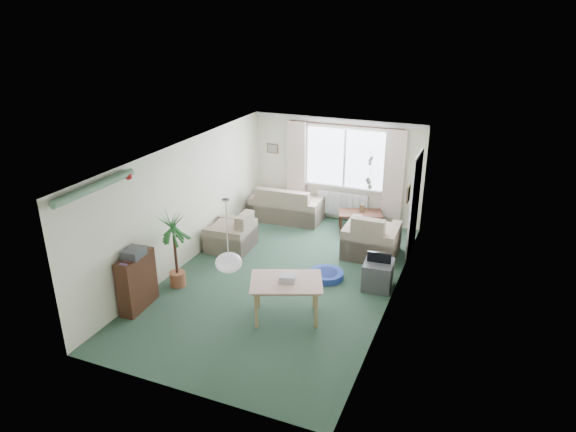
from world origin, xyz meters
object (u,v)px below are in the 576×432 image
at_px(pet_bed, 326,275).
at_px(armchair_left, 231,230).
at_px(coffee_table, 360,221).
at_px(tv_cube, 378,275).
at_px(dining_table, 286,300).
at_px(armchair_corner, 372,234).
at_px(bookshelf, 137,282).
at_px(sofa, 287,203).
at_px(houseplant, 175,250).

bearing_deg(pet_bed, armchair_left, 167.86).
relative_size(coffee_table, tv_cube, 1.74).
bearing_deg(armchair_left, pet_bed, 74.98).
bearing_deg(dining_table, pet_bed, 82.46).
distance_m(armchair_corner, dining_table, 2.85).
bearing_deg(pet_bed, tv_cube, 1.49).
height_order(armchair_corner, bookshelf, bookshelf).
height_order(sofa, dining_table, sofa).
relative_size(armchair_left, dining_table, 0.87).
xyz_separation_m(armchair_corner, tv_cube, (0.43, -1.25, -0.22)).
bearing_deg(dining_table, tv_cube, 52.60).
distance_m(bookshelf, pet_bed, 3.38).
distance_m(houseplant, dining_table, 2.25).
distance_m(bookshelf, dining_table, 2.48).
relative_size(armchair_corner, armchair_left, 1.16).
xyz_separation_m(dining_table, pet_bed, (0.20, 1.48, -0.26)).
height_order(houseplant, dining_table, houseplant).
distance_m(armchair_corner, tv_cube, 1.34).
xyz_separation_m(armchair_left, bookshelf, (-0.34, -2.61, 0.08)).
bearing_deg(coffee_table, pet_bed, -89.82).
xyz_separation_m(sofa, armchair_corner, (2.30, -1.12, 0.06)).
bearing_deg(sofa, bookshelf, 77.14).
relative_size(armchair_left, tv_cube, 1.63).
xyz_separation_m(coffee_table, pet_bed, (0.01, -2.40, -0.15)).
height_order(armchair_left, tv_cube, armchair_left).
bearing_deg(houseplant, tv_cube, 21.13).
relative_size(coffee_table, pet_bed, 1.51).
bearing_deg(bookshelf, armchair_left, 78.98).
height_order(armchair_corner, tv_cube, armchair_corner).
bearing_deg(coffee_table, bookshelf, -119.70).
height_order(houseplant, pet_bed, houseplant).
height_order(dining_table, tv_cube, dining_table).
bearing_deg(houseplant, armchair_left, 85.11).
bearing_deg(pet_bed, houseplant, -152.10).
height_order(bookshelf, pet_bed, bookshelf).
relative_size(bookshelf, tv_cube, 1.74).
bearing_deg(armchair_left, houseplant, -7.76).
height_order(sofa, armchair_left, sofa).
relative_size(sofa, houseplant, 1.15).
height_order(coffee_table, dining_table, dining_table).
bearing_deg(armchair_corner, tv_cube, 108.36).
distance_m(sofa, armchair_corner, 2.55).
xyz_separation_m(sofa, tv_cube, (2.73, -2.37, -0.16)).
height_order(armchair_corner, armchair_left, armchair_corner).
bearing_deg(houseplant, armchair_corner, 41.12).
xyz_separation_m(armchair_left, dining_table, (2.05, -1.96, -0.08)).
height_order(armchair_corner, pet_bed, armchair_corner).
distance_m(armchair_corner, pet_bed, 1.44).
bearing_deg(coffee_table, sofa, 180.00).
height_order(coffee_table, houseplant, houseplant).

